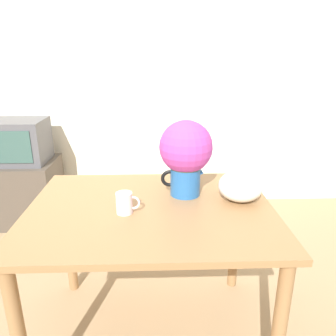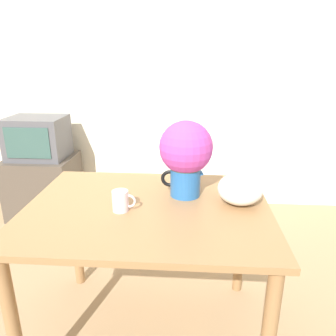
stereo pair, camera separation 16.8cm
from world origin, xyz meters
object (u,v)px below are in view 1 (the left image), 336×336
flower_vase (186,154)px  tv_set (17,141)px  white_bowl (240,186)px  coffee_mug (125,203)px

flower_vase → tv_set: size_ratio=0.78×
white_bowl → tv_set: bearing=141.2°
coffee_mug → white_bowl: white_bowl is taller
flower_vase → white_bowl: 0.32m
flower_vase → white_bowl: size_ratio=1.79×
tv_set → white_bowl: bearing=-38.8°
coffee_mug → tv_set: tv_set is taller
flower_vase → tv_set: (-1.37, 1.24, -0.25)m
flower_vase → tv_set: flower_vase is taller
coffee_mug → flower_vase: bearing=34.4°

